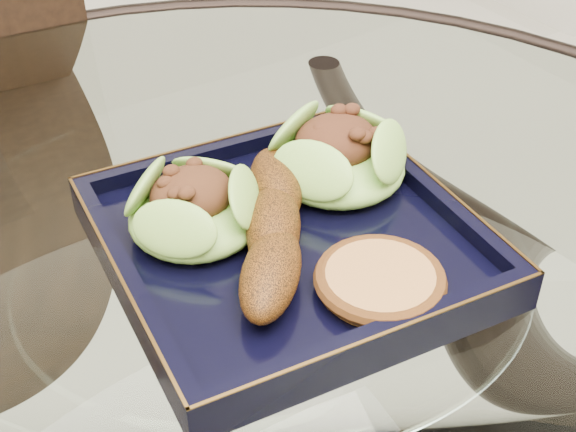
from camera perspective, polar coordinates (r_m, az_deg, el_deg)
dining_table at (r=0.73m, az=-3.59°, el=-14.98°), size 1.13×1.13×0.77m
dining_chair at (r=1.09m, az=-19.56°, el=-3.81°), size 0.41×0.41×0.88m
navy_plate at (r=0.63m, az=-0.00°, el=-2.18°), size 0.30×0.30×0.02m
lettuce_wrap_left at (r=0.62m, az=-6.64°, el=0.34°), size 0.13×0.13×0.04m
lettuce_wrap_right at (r=0.67m, az=3.57°, el=4.04°), size 0.12×0.12×0.04m
roasted_plantain at (r=0.60m, az=-1.05°, el=-0.72°), size 0.14×0.19×0.04m
crumb_patty at (r=0.57m, az=6.55°, el=-4.67°), size 0.11×0.11×0.02m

